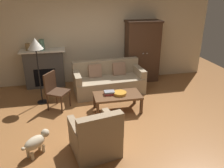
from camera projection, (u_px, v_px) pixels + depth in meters
ground_plane at (113, 120)px, 5.07m from camera, size 9.60×9.60×0.00m
back_wall at (95, 36)px, 6.84m from camera, size 7.20×0.10×2.80m
fireplace at (45, 68)px, 6.64m from camera, size 1.26×0.48×1.12m
armoire at (142, 51)px, 6.99m from camera, size 1.06×0.57×1.86m
couch at (108, 81)px, 6.37m from camera, size 1.97×0.98×0.86m
coffee_table at (117, 97)px, 5.33m from camera, size 1.10×0.60×0.42m
fruit_bowl at (120, 93)px, 5.30m from camera, size 0.31×0.31×0.06m
book_stack at (109, 93)px, 5.30m from camera, size 0.24×0.17×0.08m
mantel_vase_bronze at (28, 47)px, 6.30m from camera, size 0.13×0.13×0.20m
mantel_vase_jade at (42, 45)px, 6.35m from camera, size 0.15×0.15×0.29m
armchair_near_left at (96, 137)px, 3.94m from camera, size 0.90×0.91×0.88m
side_chair_wooden at (55, 88)px, 5.41m from camera, size 0.61×0.61×0.90m
floor_lamp at (36, 48)px, 5.31m from camera, size 0.36×0.36×1.66m
dog at (36, 142)px, 3.93m from camera, size 0.46×0.45×0.39m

